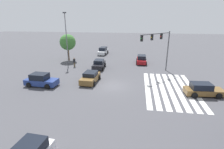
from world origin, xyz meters
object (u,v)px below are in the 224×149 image
(car_2, at_px, (141,59))
(tree_corner_a, at_px, (68,42))
(car_3, at_px, (90,77))
(traffic_signal_mast, at_px, (160,43))
(car_1, at_px, (99,64))
(car_0, at_px, (203,90))
(car_5, at_px, (103,51))
(street_light_pole_a, at_px, (66,35))
(car_6, at_px, (41,80))
(pedestrian, at_px, (74,62))

(car_2, xyz_separation_m, tree_corner_a, (0.16, 15.05, 3.05))
(car_3, bearing_deg, traffic_signal_mast, 122.91)
(traffic_signal_mast, xyz_separation_m, car_1, (1.14, 10.00, -4.18))
(traffic_signal_mast, distance_m, car_0, 10.07)
(car_1, bearing_deg, tree_corner_a, -124.56)
(car_2, distance_m, car_5, 11.77)
(street_light_pole_a, bearing_deg, car_6, -176.67)
(car_3, relative_size, car_6, 0.99)
(traffic_signal_mast, relative_size, tree_corner_a, 1.22)
(car_2, relative_size, car_6, 0.95)
(car_1, xyz_separation_m, street_light_pole_a, (2.10, 6.53, 4.88))
(traffic_signal_mast, height_order, car_0, traffic_signal_mast)
(car_2, height_order, pedestrian, pedestrian)
(car_3, xyz_separation_m, street_light_pole_a, (8.85, 6.78, 4.92))
(car_0, relative_size, car_1, 1.03)
(car_3, xyz_separation_m, tree_corner_a, (11.66, 7.77, 3.12))
(car_6, bearing_deg, car_2, 49.19)
(car_5, bearing_deg, car_3, 8.36)
(car_2, height_order, tree_corner_a, tree_corner_a)
(car_1, relative_size, car_2, 1.04)
(traffic_signal_mast, height_order, pedestrian, traffic_signal_mast)
(tree_corner_a, bearing_deg, car_1, -123.10)
(car_1, xyz_separation_m, car_5, (12.13, 1.65, 0.07))
(traffic_signal_mast, distance_m, pedestrian, 15.29)
(car_5, height_order, street_light_pole_a, street_light_pole_a)
(traffic_signal_mast, bearing_deg, car_1, -51.50)
(car_2, bearing_deg, car_0, -153.53)
(car_0, distance_m, pedestrian, 21.36)
(car_2, bearing_deg, street_light_pole_a, 100.66)
(traffic_signal_mast, xyz_separation_m, car_2, (5.89, 2.49, -4.15))
(car_0, relative_size, pedestrian, 2.58)
(car_6, height_order, tree_corner_a, tree_corner_a)
(traffic_signal_mast, xyz_separation_m, street_light_pole_a, (3.24, 16.54, 0.70))
(car_3, bearing_deg, tree_corner_a, -143.30)
(car_5, relative_size, street_light_pole_a, 0.50)
(pedestrian, bearing_deg, street_light_pole_a, -178.75)
(car_3, height_order, street_light_pole_a, street_light_pole_a)
(car_1, distance_m, car_2, 8.89)
(car_1, height_order, street_light_pole_a, street_light_pole_a)
(car_1, bearing_deg, car_3, 0.62)
(street_light_pole_a, bearing_deg, car_5, -25.96)
(car_2, distance_m, street_light_pole_a, 15.10)
(traffic_signal_mast, height_order, car_5, traffic_signal_mast)
(traffic_signal_mast, bearing_deg, car_6, -18.41)
(car_0, height_order, car_3, car_0)
(car_6, distance_m, tree_corner_a, 14.42)
(car_6, height_order, pedestrian, pedestrian)
(car_5, bearing_deg, traffic_signal_mast, 43.92)
(car_1, height_order, car_5, car_5)
(car_5, bearing_deg, car_2, 53.78)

